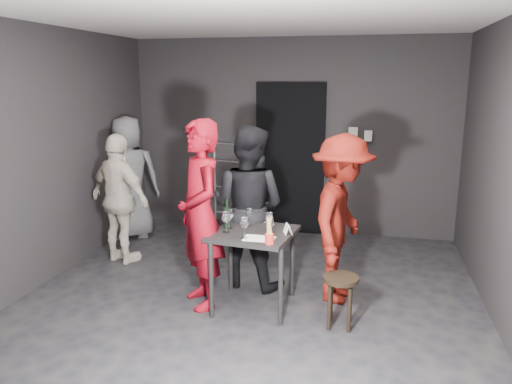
% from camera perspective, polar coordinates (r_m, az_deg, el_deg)
% --- Properties ---
extents(floor, '(4.50, 5.00, 0.02)m').
position_cam_1_polar(floor, '(5.00, -0.94, -12.60)').
color(floor, black).
rests_on(floor, ground).
extents(ceiling, '(4.50, 5.00, 0.02)m').
position_cam_1_polar(ceiling, '(4.55, -1.07, 19.82)').
color(ceiling, silver).
rests_on(ceiling, ground).
extents(wall_back, '(4.50, 0.04, 2.70)m').
position_cam_1_polar(wall_back, '(7.01, 4.03, 6.28)').
color(wall_back, black).
rests_on(wall_back, ground).
extents(wall_front, '(4.50, 0.04, 2.70)m').
position_cam_1_polar(wall_front, '(2.32, -16.41, -7.84)').
color(wall_front, black).
rests_on(wall_front, ground).
extents(wall_left, '(0.04, 5.00, 2.70)m').
position_cam_1_polar(wall_left, '(5.57, -24.09, 3.49)').
color(wall_left, black).
rests_on(wall_left, ground).
extents(doorway, '(0.95, 0.10, 2.10)m').
position_cam_1_polar(doorway, '(6.99, 3.91, 3.78)').
color(doorway, black).
rests_on(doorway, ground).
extents(wallbox_upper, '(0.12, 0.06, 0.12)m').
position_cam_1_polar(wallbox_upper, '(6.87, 11.04, 6.78)').
color(wallbox_upper, '#B7B7B2').
rests_on(wallbox_upper, wall_back).
extents(wallbox_lower, '(0.10, 0.06, 0.14)m').
position_cam_1_polar(wallbox_lower, '(6.87, 12.70, 6.28)').
color(wallbox_lower, '#B7B7B2').
rests_on(wallbox_lower, wall_back).
extents(hand_truck, '(0.43, 0.36, 1.28)m').
position_cam_1_polar(hand_truck, '(7.11, -3.29, -2.82)').
color(hand_truck, '#B2B2B7').
rests_on(hand_truck, floor).
extents(tasting_table, '(0.72, 0.72, 0.75)m').
position_cam_1_polar(tasting_table, '(4.71, -0.27, -5.68)').
color(tasting_table, black).
rests_on(tasting_table, floor).
extents(stool, '(0.31, 0.31, 0.47)m').
position_cam_1_polar(stool, '(4.49, 9.64, -10.76)').
color(stool, black).
rests_on(stool, floor).
extents(server_red, '(0.88, 0.94, 2.15)m').
position_cam_1_polar(server_red, '(4.67, -6.43, -0.52)').
color(server_red, maroon).
rests_on(server_red, floor).
extents(woman_black, '(1.02, 0.70, 1.90)m').
position_cam_1_polar(woman_black, '(5.16, -0.92, -0.57)').
color(woman_black, black).
rests_on(woman_black, floor).
extents(man_maroon, '(0.71, 1.24, 1.81)m').
position_cam_1_polar(man_maroon, '(4.87, 9.75, -2.14)').
color(man_maroon, '#63110A').
rests_on(man_maroon, floor).
extents(bystander_cream, '(1.02, 0.75, 1.58)m').
position_cam_1_polar(bystander_cream, '(6.05, -15.31, -0.60)').
color(bystander_cream, silver).
rests_on(bystander_cream, floor).
extents(bystander_grey, '(1.04, 0.84, 1.86)m').
position_cam_1_polar(bystander_grey, '(6.95, -14.39, 2.36)').
color(bystander_grey, '#5A5A5C').
rests_on(bystander_grey, floor).
extents(tasting_mat, '(0.28, 0.19, 0.00)m').
position_cam_1_polar(tasting_mat, '(4.48, 0.37, -5.33)').
color(tasting_mat, white).
rests_on(tasting_mat, tasting_table).
extents(wine_glass_a, '(0.10, 0.10, 0.22)m').
position_cam_1_polar(wine_glass_a, '(4.63, -3.44, -3.34)').
color(wine_glass_a, white).
rests_on(wine_glass_a, tasting_table).
extents(wine_glass_b, '(0.10, 0.10, 0.21)m').
position_cam_1_polar(wine_glass_b, '(4.74, -3.09, -2.96)').
color(wine_glass_b, white).
rests_on(wine_glass_b, tasting_table).
extents(wine_glass_c, '(0.08, 0.08, 0.19)m').
position_cam_1_polar(wine_glass_c, '(4.84, -0.76, -2.79)').
color(wine_glass_c, white).
rests_on(wine_glass_c, tasting_table).
extents(wine_glass_d, '(0.10, 0.10, 0.21)m').
position_cam_1_polar(wine_glass_d, '(4.46, -1.33, -3.99)').
color(wine_glass_d, white).
rests_on(wine_glass_d, tasting_table).
extents(wine_glass_e, '(0.09, 0.09, 0.22)m').
position_cam_1_polar(wine_glass_e, '(4.47, 1.52, -3.91)').
color(wine_glass_e, white).
rests_on(wine_glass_e, tasting_table).
extents(wine_glass_f, '(0.08, 0.08, 0.21)m').
position_cam_1_polar(wine_glass_f, '(4.61, 1.49, -3.43)').
color(wine_glass_f, white).
rests_on(wine_glass_f, tasting_table).
extents(wine_bottle, '(0.07, 0.07, 0.28)m').
position_cam_1_polar(wine_bottle, '(4.78, -3.33, -2.83)').
color(wine_bottle, black).
rests_on(wine_bottle, tasting_table).
extents(breadstick_cup, '(0.08, 0.08, 0.25)m').
position_cam_1_polar(breadstick_cup, '(4.31, 1.55, -4.50)').
color(breadstick_cup, red).
rests_on(breadstick_cup, tasting_table).
extents(reserved_card, '(0.12, 0.14, 0.09)m').
position_cam_1_polar(reserved_card, '(4.61, 3.48, -4.22)').
color(reserved_card, white).
rests_on(reserved_card, tasting_table).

